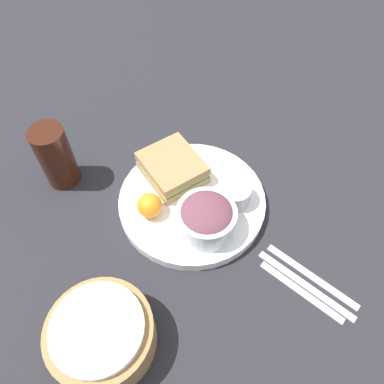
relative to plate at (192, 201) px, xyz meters
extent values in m
plane|color=#232328|center=(0.00, 0.00, -0.01)|extent=(4.00, 4.00, 0.00)
cylinder|color=white|center=(0.00, 0.00, 0.00)|extent=(0.28, 0.28, 0.02)
cube|color=#A37A4C|center=(0.07, -0.02, 0.02)|extent=(0.14, 0.13, 0.02)
cube|color=#6BB24C|center=(0.07, -0.02, 0.03)|extent=(0.13, 0.12, 0.01)
cube|color=#A37A4C|center=(0.07, -0.02, 0.05)|extent=(0.14, 0.13, 0.02)
cylinder|color=silver|center=(-0.06, 0.03, 0.04)|extent=(0.11, 0.11, 0.05)
ellipsoid|color=brown|center=(-0.06, 0.03, 0.05)|extent=(0.10, 0.10, 0.04)
cylinder|color=#B7B7BC|center=(-0.06, -0.05, 0.03)|extent=(0.06, 0.06, 0.04)
sphere|color=orange|center=(0.04, 0.08, 0.03)|extent=(0.05, 0.05, 0.05)
cylinder|color=#38190F|center=(0.24, 0.12, 0.06)|extent=(0.07, 0.07, 0.13)
cylinder|color=#997547|center=(-0.07, 0.29, 0.02)|extent=(0.16, 0.16, 0.07)
cylinder|color=white|center=(-0.07, 0.29, 0.06)|extent=(0.14, 0.14, 0.01)
cube|color=silver|center=(-0.26, -0.02, -0.01)|extent=(0.18, 0.01, 0.01)
cube|color=silver|center=(-0.26, 0.00, -0.01)|extent=(0.19, 0.01, 0.01)
cube|color=silver|center=(-0.26, 0.01, -0.01)|extent=(0.16, 0.01, 0.01)
camera|label=1|loc=(-0.27, 0.31, 0.61)|focal=35.00mm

